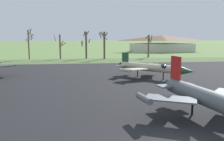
% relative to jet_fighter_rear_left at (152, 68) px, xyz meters
% --- Properties ---
extents(asphalt_apron, '(71.00, 57.90, 0.05)m').
position_rel_jet_fighter_rear_left_xyz_m(asphalt_apron, '(-5.41, -6.75, -1.84)').
color(asphalt_apron, black).
rests_on(asphalt_apron, ground).
extents(grass_verge_strip, '(131.00, 12.00, 0.06)m').
position_rel_jet_fighter_rear_left_xyz_m(grass_verge_strip, '(-5.41, 28.20, -1.83)').
color(grass_verge_strip, '#4F6337').
rests_on(grass_verge_strip, ground).
extents(jet_fighter_rear_left, '(11.14, 11.27, 4.11)m').
position_rel_jet_fighter_rear_left_xyz_m(jet_fighter_rear_left, '(0.00, 0.00, 0.00)').
color(jet_fighter_rear_left, '#B7B293').
rests_on(jet_fighter_rear_left, ground).
extents(jet_fighter_rear_right, '(10.50, 15.15, 5.13)m').
position_rel_jet_fighter_rear_left_xyz_m(jet_fighter_rear_right, '(-1.06, -21.18, 0.26)').
color(jet_fighter_rear_right, '#565B60').
rests_on(jet_fighter_rear_right, ground).
extents(bare_tree_far_left, '(2.76, 2.25, 9.16)m').
position_rel_jet_fighter_rear_left_xyz_m(bare_tree_far_left, '(-27.18, 35.72, 3.09)').
color(bare_tree_far_left, brown).
rests_on(bare_tree_far_left, ground).
extents(bare_tree_left_of_center, '(3.55, 3.53, 7.37)m').
position_rel_jet_fighter_rear_left_xyz_m(bare_tree_left_of_center, '(-18.10, 35.09, 2.10)').
color(bare_tree_left_of_center, brown).
rests_on(bare_tree_left_of_center, ground).
extents(bare_tree_center, '(2.84, 2.83, 8.50)m').
position_rel_jet_fighter_rear_left_xyz_m(bare_tree_center, '(-10.36, 36.05, 2.66)').
color(bare_tree_center, '#42382D').
rests_on(bare_tree_center, ground).
extents(bare_tree_right_of_center, '(2.75, 2.79, 8.22)m').
position_rel_jet_fighter_rear_left_xyz_m(bare_tree_right_of_center, '(-4.94, 33.41, 2.90)').
color(bare_tree_right_of_center, brown).
rests_on(bare_tree_right_of_center, ground).
extents(bare_tree_far_right, '(2.34, 2.33, 7.41)m').
position_rel_jet_fighter_rear_left_xyz_m(bare_tree_far_right, '(10.00, 37.42, 2.13)').
color(bare_tree_far_right, brown).
rests_on(bare_tree_far_right, ground).
extents(visitor_building, '(28.28, 10.07, 7.10)m').
position_rel_jet_fighter_rear_left_xyz_m(visitor_building, '(22.82, 62.17, 1.65)').
color(visitor_building, beige).
rests_on(visitor_building, ground).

